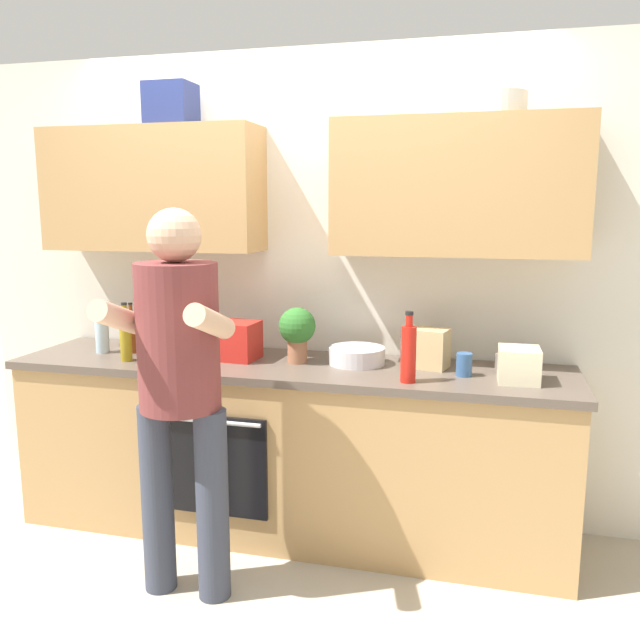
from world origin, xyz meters
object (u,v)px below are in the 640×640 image
at_px(bottle_vinegar, 132,332).
at_px(grocery_bag_crisps, 239,341).
at_px(bottle_hotsauce, 408,352).
at_px(person_standing, 179,375).
at_px(bottle_oil, 126,335).
at_px(knife_block, 161,339).
at_px(grocery_bag_rice, 519,365).
at_px(potted_herb, 297,330).
at_px(mixing_bowl, 357,356).
at_px(bottle_water, 102,332).
at_px(grocery_bag_bread, 427,348).
at_px(cup_stoneware, 504,361).
at_px(cup_tea, 464,365).
at_px(bottle_syrup, 198,337).

bearing_deg(bottle_vinegar, grocery_bag_crisps, 0.35).
bearing_deg(bottle_hotsauce, person_standing, -152.91).
height_order(bottle_oil, knife_block, bottle_oil).
bearing_deg(grocery_bag_rice, grocery_bag_crisps, 176.17).
bearing_deg(bottle_hotsauce, grocery_bag_crisps, 166.01).
height_order(potted_herb, grocery_bag_crisps, potted_herb).
xyz_separation_m(mixing_bowl, potted_herb, (-0.30, -0.05, 0.13)).
distance_m(bottle_water, grocery_bag_bread, 1.74).
bearing_deg(bottle_water, knife_block, -10.89).
relative_size(cup_stoneware, cup_tea, 0.80).
relative_size(person_standing, grocery_bag_bread, 8.19).
bearing_deg(grocery_bag_rice, mixing_bowl, 169.20).
bearing_deg(grocery_bag_crisps, bottle_vinegar, -179.65).
relative_size(grocery_bag_crisps, grocery_bag_bread, 0.97).
xyz_separation_m(bottle_oil, cup_stoneware, (1.88, 0.29, -0.09)).
bearing_deg(grocery_bag_rice, cup_stoneware, 105.29).
relative_size(bottle_syrup, grocery_bag_rice, 1.01).
bearing_deg(mixing_bowl, person_standing, -129.43).
relative_size(bottle_hotsauce, potted_herb, 1.14).
distance_m(person_standing, grocery_bag_crisps, 0.69).
xyz_separation_m(person_standing, potted_herb, (0.31, 0.69, 0.08)).
height_order(potted_herb, grocery_bag_bread, potted_herb).
distance_m(bottle_vinegar, mixing_bowl, 1.23).
bearing_deg(bottle_oil, mixing_bowl, 11.27).
distance_m(cup_stoneware, cup_tea, 0.25).
distance_m(bottle_water, grocery_bag_rice, 2.17).
distance_m(person_standing, bottle_hotsauce, 1.01).
bearing_deg(grocery_bag_bread, potted_herb, -174.50).
height_order(mixing_bowl, grocery_bag_rice, grocery_bag_rice).
height_order(mixing_bowl, grocery_bag_crisps, grocery_bag_crisps).
relative_size(bottle_syrup, cup_tea, 1.79).
xyz_separation_m(mixing_bowl, grocery_bag_bread, (0.35, 0.02, 0.05)).
height_order(cup_stoneware, cup_tea, cup_tea).
xyz_separation_m(bottle_hotsauce, grocery_bag_crisps, (-0.91, 0.23, -0.04)).
xyz_separation_m(potted_herb, grocery_bag_bread, (0.65, 0.06, -0.07)).
relative_size(bottle_water, cup_stoneware, 3.21).
height_order(bottle_water, bottle_oil, bottle_oil).
relative_size(mixing_bowl, grocery_bag_rice, 1.47).
distance_m(bottle_water, mixing_bowl, 1.40).
height_order(bottle_water, cup_tea, bottle_water).
relative_size(bottle_vinegar, cup_tea, 2.53).
bearing_deg(grocery_bag_bread, bottle_vinegar, -177.30).
bearing_deg(potted_herb, grocery_bag_crisps, -178.49).
distance_m(cup_stoneware, potted_herb, 1.03).
distance_m(bottle_vinegar, grocery_bag_crisps, 0.62).
bearing_deg(cup_stoneware, grocery_bag_rice, -74.71).
relative_size(bottle_syrup, grocery_bag_bread, 0.95).
distance_m(mixing_bowl, knife_block, 1.02).
bearing_deg(cup_tea, bottle_hotsauce, -144.36).
xyz_separation_m(bottle_oil, grocery_bag_crisps, (0.55, 0.18, -0.04)).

